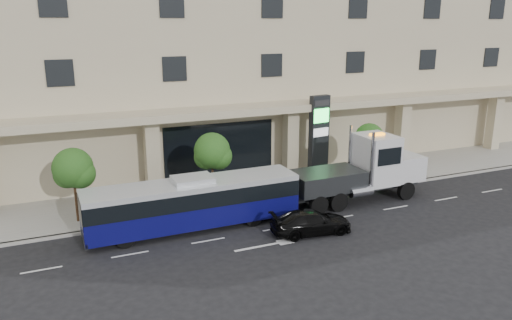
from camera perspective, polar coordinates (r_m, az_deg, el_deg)
The scene contains 11 objects.
ground at distance 28.92m, azimuth 1.19°, elevation -6.75°, with size 120.00×120.00×0.00m, color black.
sidewalk at distance 33.21m, azimuth -2.40°, elevation -3.63°, with size 120.00×6.00×0.15m, color gray.
curb at distance 30.59m, azimuth -0.37°, elevation -5.32°, with size 120.00×0.30×0.15m, color gray.
convention_center at distance 41.30m, azimuth -7.92°, elevation 14.00°, with size 60.00×17.60×20.00m.
tree_left at distance 29.03m, azimuth -20.13°, elevation -1.14°, with size 2.27×2.20×4.22m.
tree_mid at distance 30.38m, azimuth -4.99°, elevation 0.78°, with size 2.28×2.20×4.38m.
tree_right at distance 35.64m, azimuth 12.84°, elevation 2.28°, with size 2.10×2.00×4.04m.
city_bus at distance 27.37m, azimuth -7.17°, elevation -4.81°, with size 11.69×2.51×2.96m.
tow_truck at distance 32.09m, azimuth 12.13°, elevation -1.21°, with size 10.22×2.68×4.66m.
black_sedan at distance 27.00m, azimuth 6.34°, elevation -7.06°, with size 1.78×4.39×1.27m, color black.
signage_pylon at distance 35.59m, azimuth 7.19°, elevation 2.71°, with size 1.53×0.75×5.89m.
Camera 1 is at (-11.16, -24.33, 10.95)m, focal length 35.00 mm.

